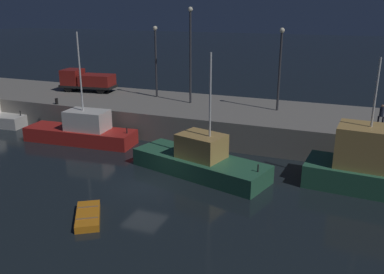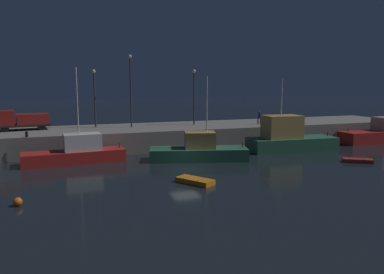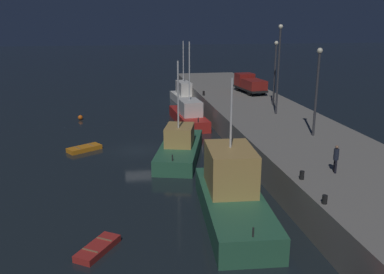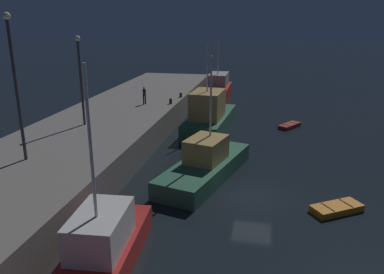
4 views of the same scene
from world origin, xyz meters
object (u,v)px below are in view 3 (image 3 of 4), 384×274
at_px(dockworker, 336,157).
at_px(bollard_central, 325,199).
at_px(lamp_post_central, 317,85).
at_px(fishing_boat_blue, 232,194).
at_px(rowboat_white_mid, 98,248).
at_px(fishing_trawler_red, 180,147).
at_px(mooring_buoy_near, 80,117).
at_px(lamp_post_west, 275,68).
at_px(utility_truck, 250,84).
at_px(bollard_east, 302,175).
at_px(fishing_trawler_green, 189,115).
at_px(dinghy_orange_near, 84,148).
at_px(bollard_west, 204,93).
at_px(lamp_post_east, 279,63).
at_px(fishing_boat_orange, 185,96).

height_order(dockworker, bollard_central, dockworker).
relative_size(lamp_post_central, bollard_central, 15.14).
distance_m(fishing_boat_blue, rowboat_white_mid, 8.56).
xyz_separation_m(fishing_trawler_red, mooring_buoy_near, (-16.10, -9.83, -0.68)).
relative_size(lamp_post_west, lamp_post_central, 0.98).
relative_size(utility_truck, bollard_east, 11.96).
height_order(lamp_post_west, lamp_post_central, lamp_post_central).
height_order(dockworker, bollard_east, dockworker).
height_order(mooring_buoy_near, dockworker, dockworker).
bearing_deg(bollard_east, mooring_buoy_near, -151.42).
xyz_separation_m(fishing_trawler_green, dockworker, (23.55, 5.48, 2.41)).
relative_size(fishing_trawler_green, lamp_post_central, 1.39).
bearing_deg(lamp_post_central, lamp_post_west, 174.75).
bearing_deg(mooring_buoy_near, rowboat_white_mid, 6.36).
xyz_separation_m(dinghy_orange_near, dockworker, (15.12, 16.68, 3.24)).
height_order(rowboat_white_mid, dockworker, dockworker).
bearing_deg(rowboat_white_mid, fishing_boat_blue, 108.92).
xyz_separation_m(bollard_west, bollard_east, (28.99, 0.28, -0.02)).
relative_size(lamp_post_east, bollard_central, 18.69).
bearing_deg(mooring_buoy_near, fishing_boat_orange, 121.05).
height_order(dinghy_orange_near, lamp_post_east, lamp_post_east).
distance_m(fishing_boat_blue, mooring_buoy_near, 30.15).
relative_size(lamp_post_west, bollard_central, 14.92).
distance_m(fishing_trawler_green, bollard_west, 5.63).
bearing_deg(bollard_west, mooring_buoy_near, -88.22).
xyz_separation_m(dockworker, bollard_central, (4.22, -2.81, -0.78)).
bearing_deg(bollard_west, fishing_boat_blue, -7.71).
bearing_deg(fishing_boat_blue, dockworker, 91.11).
xyz_separation_m(fishing_boat_orange, bollard_east, (36.97, 1.49, 1.66)).
relative_size(mooring_buoy_near, lamp_post_west, 0.08).
height_order(utility_truck, bollard_east, utility_truck).
bearing_deg(fishing_trawler_red, lamp_post_central, 72.81).
height_order(utility_truck, dockworker, utility_truck).
height_order(rowboat_white_mid, bollard_west, bollard_west).
height_order(bollard_west, bollard_east, bollard_west).
height_order(fishing_boat_orange, dinghy_orange_near, fishing_boat_orange).
height_order(fishing_boat_orange, utility_truck, fishing_boat_orange).
bearing_deg(fishing_boat_blue, bollard_central, 43.28).
xyz_separation_m(fishing_boat_orange, lamp_post_east, (19.58, 6.41, 6.50)).
xyz_separation_m(lamp_post_east, bollard_east, (17.39, -4.92, -4.84)).
xyz_separation_m(mooring_buoy_near, lamp_post_west, (6.90, 21.71, 6.31)).
relative_size(lamp_post_west, utility_truck, 1.13).
bearing_deg(fishing_trawler_green, bollard_east, 6.89).
bearing_deg(lamp_post_central, dockworker, -16.61).
bearing_deg(dockworker, utility_truck, 173.22).
xyz_separation_m(fishing_boat_blue, lamp_post_central, (-8.46, 9.15, 5.16)).
bearing_deg(bollard_east, lamp_post_central, 151.05).
xyz_separation_m(fishing_boat_orange, fishing_trawler_green, (12.66, -1.45, 0.01)).
relative_size(fishing_trawler_green, lamp_post_west, 1.41).
relative_size(fishing_trawler_red, dockworker, 5.86).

